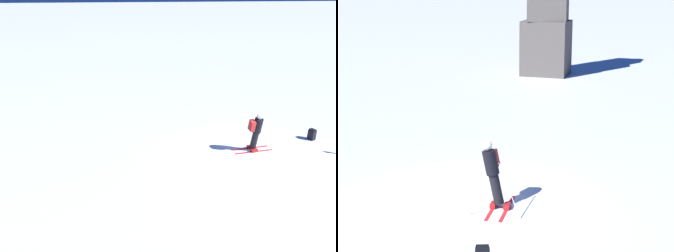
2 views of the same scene
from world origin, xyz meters
TOP-DOWN VIEW (x-y plane):
  - ground_plane at (0.00, 0.00)m, footprint 300.00×300.00m
  - skier at (0.68, 0.01)m, footprint 1.28×1.74m
  - spare_backpack at (1.48, -3.04)m, footprint 0.36×0.31m

SIDE VIEW (x-z plane):
  - ground_plane at x=0.00m, z-range 0.00..0.00m
  - spare_backpack at x=1.48m, z-range -0.01..0.49m
  - skier at x=0.68m, z-range 0.10..1.92m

